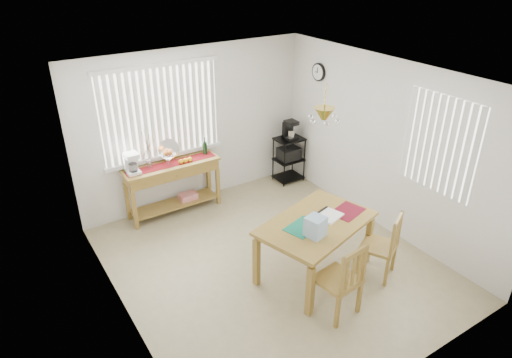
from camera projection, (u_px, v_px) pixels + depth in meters
ground at (271, 263)px, 6.36m from camera, size 4.00×4.50×0.01m
room_shell at (273, 151)px, 5.60m from camera, size 4.20×4.70×2.70m
sideboard at (173, 176)px, 7.30m from camera, size 1.54×0.43×0.87m
sideboard_items at (155, 159)px, 7.03m from camera, size 1.47×0.36×0.66m
wire_cart at (289, 155)px, 8.38m from camera, size 0.49×0.40×0.84m
cart_items at (289, 130)px, 8.16m from camera, size 0.20×0.24×0.35m
dining_table at (316, 228)px, 5.86m from camera, size 1.70×1.33×0.80m
table_items at (319, 224)px, 5.60m from camera, size 1.25×0.57×0.26m
chair_left at (340, 280)px, 5.28m from camera, size 0.51×0.51×0.99m
chair_right at (382, 246)px, 5.93m from camera, size 0.58×0.58×0.94m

